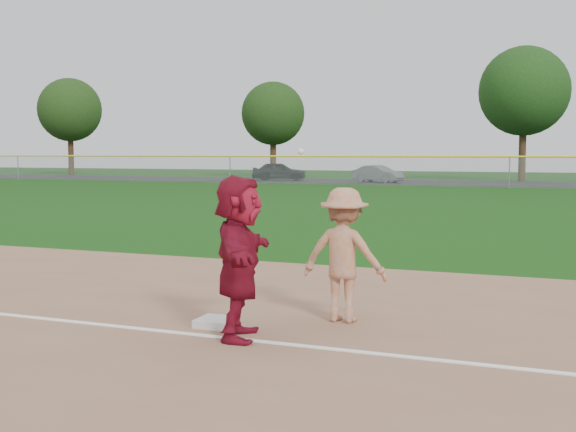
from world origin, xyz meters
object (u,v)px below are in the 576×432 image
at_px(car_left, 279,171).
at_px(car_mid, 378,174).
at_px(first_base, 216,322).
at_px(base_runner, 239,257).

distance_m(car_left, car_mid, 8.59).
distance_m(first_base, car_mid, 46.28).
height_order(base_runner, car_mid, base_runner).
bearing_deg(car_mid, first_base, -147.01).
distance_m(base_runner, car_left, 50.26).
relative_size(base_runner, car_left, 0.45).
xyz_separation_m(base_runner, car_mid, (-10.20, 45.68, -0.34)).
distance_m(first_base, base_runner, 1.15).
relative_size(car_left, car_mid, 1.12).
relative_size(first_base, car_left, 0.10).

